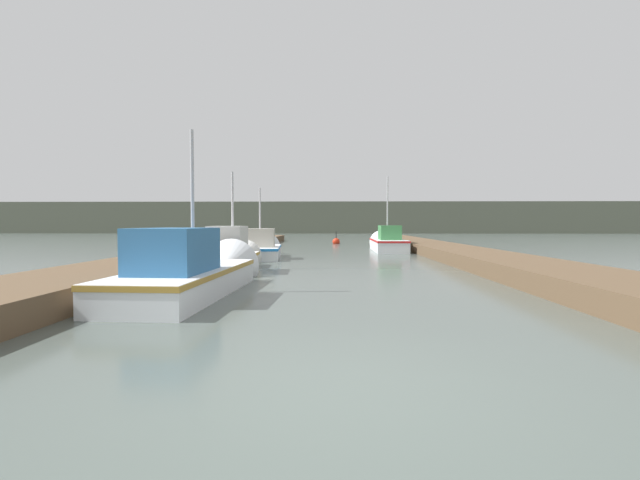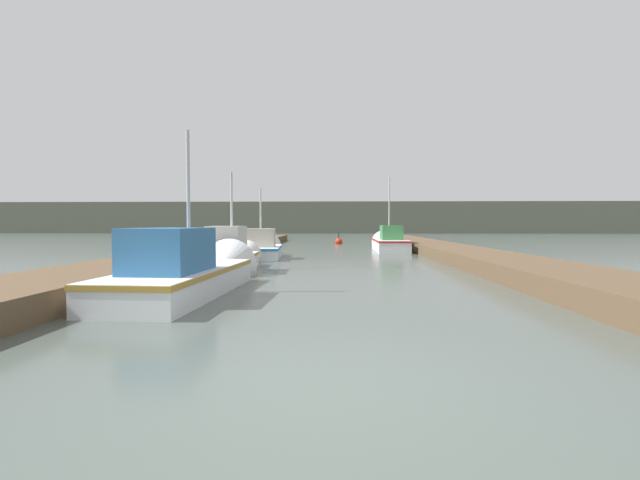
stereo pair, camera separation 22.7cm
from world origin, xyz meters
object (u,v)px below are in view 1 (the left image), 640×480
fishing_boat_3 (387,242)px  channel_buoy (336,242)px  fishing_boat_2 (261,249)px  fishing_boat_0 (197,271)px  fishing_boat_1 (234,256)px  mooring_piling_0 (190,253)px  mooring_piling_1 (265,237)px

fishing_boat_3 → channel_buoy: (-2.82, 7.95, -0.31)m
fishing_boat_2 → channel_buoy: bearing=69.3°
fishing_boat_3 → fishing_boat_0: bearing=-112.0°
fishing_boat_1 → fishing_boat_3: 12.23m
mooring_piling_0 → mooring_piling_1: 16.30m
fishing_boat_2 → fishing_boat_3: bearing=32.8°
fishing_boat_1 → mooring_piling_0: fishing_boat_1 is taller
fishing_boat_0 → fishing_boat_3: fishing_boat_3 is taller
fishing_boat_0 → fishing_boat_2: bearing=93.8°
fishing_boat_2 → fishing_boat_3: size_ratio=0.82×
fishing_boat_2 → mooring_piling_1: (-1.27, 9.74, 0.23)m
channel_buoy → fishing_boat_0: bearing=-98.7°
fishing_boat_0 → fishing_boat_1: size_ratio=1.22×
fishing_boat_0 → fishing_boat_2: (-0.16, 10.09, -0.07)m
mooring_piling_0 → mooring_piling_1: (-0.13, 16.30, -0.01)m
mooring_piling_1 → channel_buoy: mooring_piling_1 is taller
fishing_boat_0 → mooring_piling_1: fishing_boat_0 is taller
fishing_boat_1 → fishing_boat_2: (0.06, 5.30, -0.07)m
fishing_boat_0 → mooring_piling_1: 19.89m
mooring_piling_0 → mooring_piling_1: size_ratio=1.02×
fishing_boat_1 → fishing_boat_3: (6.57, 10.31, 0.01)m
fishing_boat_0 → fishing_boat_1: bearing=95.5°
fishing_boat_1 → fishing_boat_3: size_ratio=0.82×
fishing_boat_3 → mooring_piling_0: 13.87m
fishing_boat_1 → mooring_piling_1: (-1.21, 15.05, 0.16)m
mooring_piling_0 → fishing_boat_2: bearing=80.1°
fishing_boat_3 → mooring_piling_1: size_ratio=4.95×
fishing_boat_0 → fishing_boat_3: bearing=70.0°
channel_buoy → fishing_boat_2: bearing=-105.9°
fishing_boat_3 → mooring_piling_0: size_ratio=4.88×
fishing_boat_3 → channel_buoy: size_ratio=5.68×
fishing_boat_1 → mooring_piling_1: bearing=92.4°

